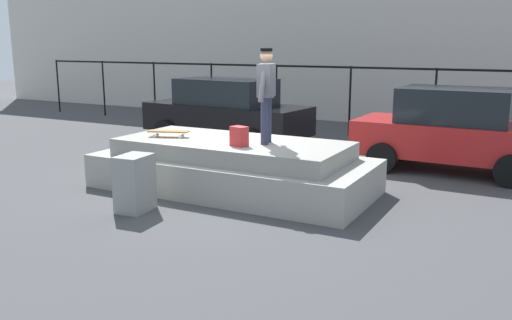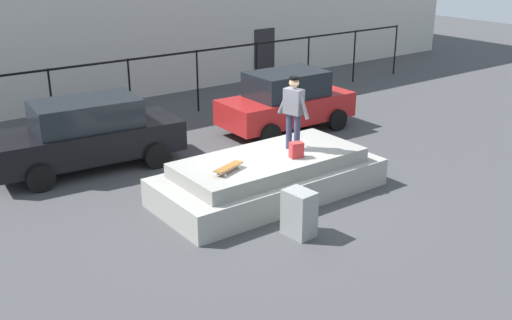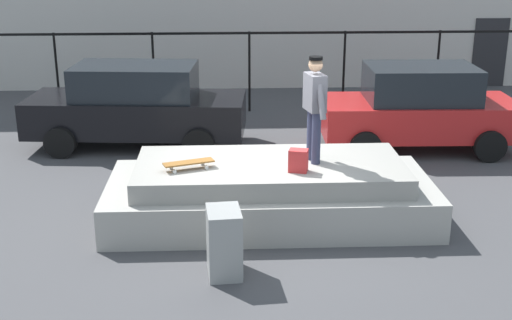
{
  "view_description": "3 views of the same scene",
  "coord_description": "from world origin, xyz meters",
  "px_view_note": "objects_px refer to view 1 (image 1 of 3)",
  "views": [
    {
      "loc": [
        5.12,
        -8.51,
        2.69
      ],
      "look_at": [
        0.05,
        0.92,
        0.38
      ],
      "focal_mm": 38.21,
      "sensor_mm": 36.0,
      "label": 1
    },
    {
      "loc": [
        -7.59,
        -9.86,
        5.48
      ],
      "look_at": [
        0.16,
        0.59,
        0.63
      ],
      "focal_mm": 42.27,
      "sensor_mm": 36.0,
      "label": 2
    },
    {
      "loc": [
        -0.62,
        -10.15,
        4.39
      ],
      "look_at": [
        -0.12,
        0.54,
        0.78
      ],
      "focal_mm": 47.78,
      "sensor_mm": 36.0,
      "label": 3
    }
  ],
  "objects_px": {
    "utility_box": "(135,183)",
    "skateboarder": "(266,89)",
    "skateboard": "(168,132)",
    "backpack": "(239,136)",
    "car_red_sedan_mid": "(453,130)",
    "car_black_sedan_near": "(226,111)"
  },
  "relations": [
    {
      "from": "skateboarder",
      "to": "car_black_sedan_near",
      "type": "distance_m",
      "value": 5.23
    },
    {
      "from": "backpack",
      "to": "car_red_sedan_mid",
      "type": "height_order",
      "value": "car_red_sedan_mid"
    },
    {
      "from": "backpack",
      "to": "skateboarder",
      "type": "bearing_deg",
      "value": -106.33
    },
    {
      "from": "skateboarder",
      "to": "backpack",
      "type": "relative_size",
      "value": 4.82
    },
    {
      "from": "skateboard",
      "to": "backpack",
      "type": "relative_size",
      "value": 2.31
    },
    {
      "from": "skateboard",
      "to": "car_red_sedan_mid",
      "type": "xyz_separation_m",
      "value": [
        4.61,
        3.77,
        -0.14
      ]
    },
    {
      "from": "utility_box",
      "to": "skateboarder",
      "type": "bearing_deg",
      "value": 48.23
    },
    {
      "from": "car_black_sedan_near",
      "to": "skateboarder",
      "type": "bearing_deg",
      "value": -50.69
    },
    {
      "from": "skateboarder",
      "to": "car_black_sedan_near",
      "type": "height_order",
      "value": "skateboarder"
    },
    {
      "from": "car_black_sedan_near",
      "to": "car_red_sedan_mid",
      "type": "xyz_separation_m",
      "value": [
        5.92,
        -0.49,
        0.0
      ]
    },
    {
      "from": "utility_box",
      "to": "car_red_sedan_mid",
      "type": "bearing_deg",
      "value": 47.7
    },
    {
      "from": "skateboard",
      "to": "utility_box",
      "type": "relative_size",
      "value": 0.86
    },
    {
      "from": "car_black_sedan_near",
      "to": "utility_box",
      "type": "xyz_separation_m",
      "value": [
        1.84,
        -5.88,
        -0.43
      ]
    },
    {
      "from": "skateboard",
      "to": "car_red_sedan_mid",
      "type": "height_order",
      "value": "car_red_sedan_mid"
    },
    {
      "from": "skateboarder",
      "to": "utility_box",
      "type": "bearing_deg",
      "value": -126.58
    },
    {
      "from": "skateboarder",
      "to": "car_black_sedan_near",
      "type": "bearing_deg",
      "value": 129.31
    },
    {
      "from": "skateboarder",
      "to": "car_black_sedan_near",
      "type": "relative_size",
      "value": 0.36
    },
    {
      "from": "backpack",
      "to": "car_black_sedan_near",
      "type": "relative_size",
      "value": 0.07
    },
    {
      "from": "skateboard",
      "to": "utility_box",
      "type": "xyz_separation_m",
      "value": [
        0.53,
        -1.62,
        -0.57
      ]
    },
    {
      "from": "backpack",
      "to": "car_red_sedan_mid",
      "type": "relative_size",
      "value": 0.09
    },
    {
      "from": "skateboard",
      "to": "backpack",
      "type": "xyz_separation_m",
      "value": [
        1.66,
        -0.18,
        0.07
      ]
    },
    {
      "from": "utility_box",
      "to": "backpack",
      "type": "bearing_deg",
      "value": 46.75
    }
  ]
}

